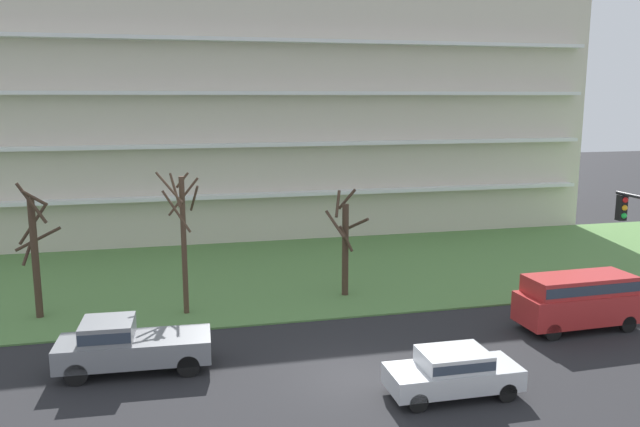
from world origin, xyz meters
TOP-DOWN VIEW (x-y plane):
  - ground at (0.00, 0.00)m, footprint 160.00×160.00m
  - grass_lawn_strip at (0.00, 14.00)m, footprint 80.00×16.00m
  - apartment_building at (0.00, 27.65)m, footprint 48.33×12.25m
  - tree_far_left at (-12.02, 9.24)m, footprint 2.03×1.83m
  - tree_left at (-5.64, 8.22)m, footprint 1.90×1.91m
  - tree_center at (2.15, 9.19)m, footprint 2.09×2.06m
  - van_red_near_left at (10.59, 2.50)m, footprint 5.26×2.16m
  - sedan_silver_center_left at (2.74, -2.00)m, footprint 4.41×1.83m
  - pickup_gray_center_right at (-7.84, 2.51)m, footprint 5.49×2.25m

SIDE VIEW (x-z plane):
  - ground at x=0.00m, z-range 0.00..0.00m
  - grass_lawn_strip at x=0.00m, z-range 0.00..0.08m
  - sedan_silver_center_left at x=2.74m, z-range 0.09..1.66m
  - pickup_gray_center_right at x=-7.84m, z-range 0.04..1.99m
  - van_red_near_left at x=10.59m, z-range 0.22..2.58m
  - tree_center at x=2.15m, z-range 0.03..5.40m
  - tree_far_left at x=-12.02m, z-range 0.01..6.26m
  - tree_left at x=-5.64m, z-range 0.45..7.04m
  - apartment_building at x=0.00m, z-range 0.00..16.71m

